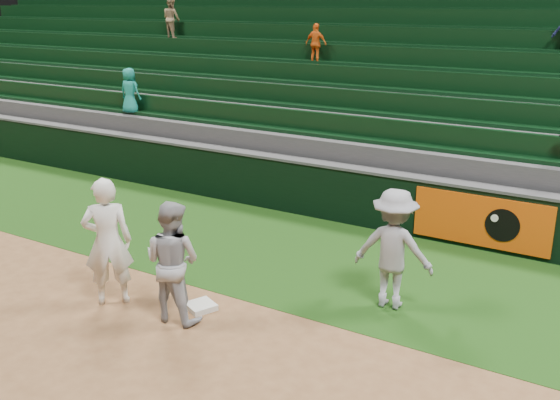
% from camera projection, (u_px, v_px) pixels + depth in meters
% --- Properties ---
extents(ground, '(70.00, 70.00, 0.00)m').
position_uv_depth(ground, '(195.00, 320.00, 9.48)').
color(ground, brown).
rests_on(ground, ground).
extents(foul_grass, '(36.00, 4.20, 0.01)m').
position_uv_depth(foul_grass, '(293.00, 254.00, 11.92)').
color(foul_grass, '#14350D').
rests_on(foul_grass, ground).
extents(first_base, '(0.54, 0.54, 0.09)m').
position_uv_depth(first_base, '(201.00, 306.00, 9.79)').
color(first_base, silver).
rests_on(first_base, ground).
extents(first_baseman, '(0.89, 0.88, 2.07)m').
position_uv_depth(first_baseman, '(108.00, 242.00, 9.73)').
color(first_baseman, white).
rests_on(first_baseman, ground).
extents(baserunner, '(0.96, 0.77, 1.87)m').
position_uv_depth(baserunner, '(173.00, 261.00, 9.24)').
color(baserunner, '#9899A2').
rests_on(baserunner, ground).
extents(base_coach, '(1.32, 0.85, 1.92)m').
position_uv_depth(base_coach, '(393.00, 249.00, 9.62)').
color(base_coach, gray).
rests_on(base_coach, foul_grass).
extents(field_wall, '(36.00, 0.45, 1.25)m').
position_uv_depth(field_wall, '(344.00, 193.00, 13.51)').
color(field_wall, black).
rests_on(field_wall, ground).
extents(stadium_seating, '(36.00, 5.95, 4.85)m').
position_uv_depth(stadium_seating, '(407.00, 117.00, 16.28)').
color(stadium_seating, '#353437').
rests_on(stadium_seating, ground).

